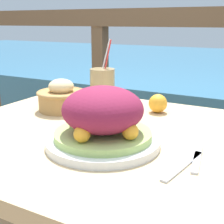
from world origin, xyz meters
The scene contains 8 objects.
patio_table centered at (0.00, 0.00, 0.65)m, with size 0.92×0.82×0.77m.
railing_fence centered at (0.00, 0.78, 0.81)m, with size 2.80×0.08×1.15m.
salad_plate centered at (0.07, -0.10, 0.84)m, with size 0.30×0.30×0.15m.
drink_glass centered at (-0.10, 0.20, 0.85)m, with size 0.09×0.09×0.25m.
bread_basket centered at (-0.23, 0.12, 0.82)m, with size 0.18×0.18×0.11m.
fork centered at (0.29, -0.12, 0.78)m, with size 0.05×0.18×0.00m.
knife centered at (0.30, -0.06, 0.78)m, with size 0.05×0.18×0.00m.
orange_near_basket centered at (0.09, 0.26, 0.81)m, with size 0.07×0.07×0.07m.
Camera 1 is at (0.45, -0.75, 1.08)m, focal length 50.00 mm.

